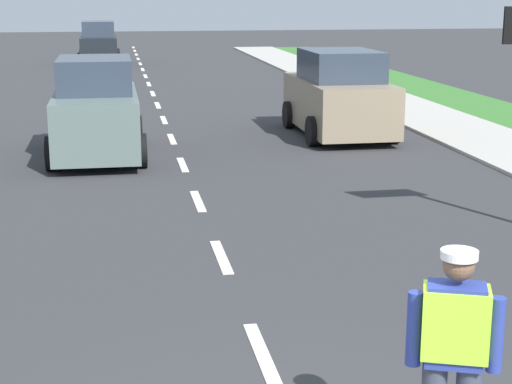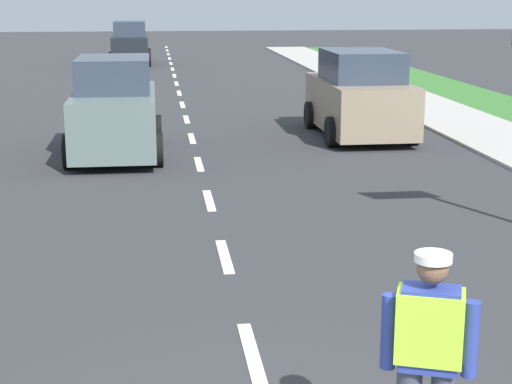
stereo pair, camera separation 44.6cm
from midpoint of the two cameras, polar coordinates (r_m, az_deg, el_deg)
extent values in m
plane|color=#333335|center=(25.84, -4.63, 6.10)|extent=(96.00, 96.00, 0.00)
cube|color=silver|center=(8.11, 1.29, -11.03)|extent=(0.14, 1.40, 0.01)
cube|color=silver|center=(10.89, -1.00, -4.46)|extent=(0.14, 1.40, 0.01)
cube|color=silver|center=(13.76, -2.33, -0.59)|extent=(0.14, 1.40, 0.01)
cube|color=silver|center=(16.67, -3.20, 1.94)|extent=(0.14, 1.40, 0.01)
cube|color=silver|center=(19.62, -3.81, 3.71)|extent=(0.14, 1.40, 0.01)
cube|color=silver|center=(22.57, -4.26, 5.02)|extent=(0.14, 1.40, 0.01)
cube|color=silver|center=(25.54, -4.60, 6.02)|extent=(0.14, 1.40, 0.01)
cube|color=silver|center=(28.51, -4.88, 6.82)|extent=(0.14, 1.40, 0.01)
cube|color=silver|center=(31.49, -5.10, 7.46)|extent=(0.14, 1.40, 0.01)
cube|color=silver|center=(34.47, -5.29, 8.00)|extent=(0.14, 1.40, 0.01)
cube|color=silver|center=(37.46, -5.45, 8.44)|extent=(0.14, 1.40, 0.01)
cube|color=silver|center=(40.45, -5.58, 8.83)|extent=(0.14, 1.40, 0.01)
cube|color=silver|center=(43.44, -5.70, 9.15)|extent=(0.14, 1.40, 0.01)
cube|color=silver|center=(46.43, -5.80, 9.44)|extent=(0.14, 1.40, 0.01)
cube|color=silver|center=(49.42, -5.89, 9.69)|extent=(0.14, 1.40, 0.01)
cube|color=silver|center=(52.41, -5.96, 9.92)|extent=(0.14, 1.40, 0.01)
cube|color=navy|center=(5.97, 14.02, -9.15)|extent=(0.46, 0.37, 0.60)
cube|color=#A5EA33|center=(5.97, 14.03, -8.98)|extent=(0.53, 0.43, 0.51)
cylinder|color=navy|center=(5.99, 11.28, -9.44)|extent=(0.11, 0.11, 0.55)
cylinder|color=navy|center=(6.00, 16.70, -9.73)|extent=(0.11, 0.11, 0.55)
sphere|color=brown|center=(5.82, 14.27, -5.16)|extent=(0.22, 0.22, 0.22)
cylinder|color=silver|center=(5.80, 14.31, -4.41)|extent=(0.26, 0.26, 0.06)
cube|color=gray|center=(19.99, 7.78, 6.00)|extent=(1.84, 4.16, 1.17)
cube|color=#2D3847|center=(19.79, 7.95, 8.64)|extent=(1.62, 2.29, 0.70)
cylinder|color=black|center=(21.08, 4.37, 5.32)|extent=(0.22, 0.68, 0.68)
cylinder|color=black|center=(21.53, 9.30, 5.36)|extent=(0.22, 0.68, 0.68)
cylinder|color=black|center=(18.59, 5.94, 4.16)|extent=(0.22, 0.68, 0.68)
cylinder|color=black|center=(19.10, 11.46, 4.21)|extent=(0.22, 0.68, 0.68)
cube|color=slate|center=(17.60, -8.97, 4.95)|extent=(1.68, 3.94, 1.19)
cube|color=#2D3847|center=(17.58, -9.08, 8.04)|extent=(1.48, 2.17, 0.70)
cylinder|color=black|center=(16.46, -6.04, 2.92)|extent=(0.22, 0.68, 0.68)
cylinder|color=black|center=(16.52, -12.02, 2.73)|extent=(0.22, 0.68, 0.68)
cylinder|color=black|center=(18.87, -6.20, 4.29)|extent=(0.22, 0.68, 0.68)
cylinder|color=black|center=(18.92, -11.43, 4.13)|extent=(0.22, 0.68, 0.68)
cube|color=black|center=(40.14, -8.35, 9.78)|extent=(1.65, 4.01, 1.15)
cube|color=#2D3847|center=(40.19, -8.39, 11.11)|extent=(1.46, 2.20, 0.70)
cylinder|color=black|center=(38.93, -7.10, 9.09)|extent=(0.22, 0.68, 0.68)
cylinder|color=black|center=(38.96, -9.62, 9.01)|extent=(0.22, 0.68, 0.68)
cylinder|color=black|center=(41.40, -7.11, 9.36)|extent=(0.22, 0.68, 0.68)
cylinder|color=black|center=(41.44, -9.48, 9.29)|extent=(0.22, 0.68, 0.68)
camera|label=1|loc=(0.22, -88.68, 0.32)|focal=57.96mm
camera|label=2|loc=(0.22, 91.32, -0.32)|focal=57.96mm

